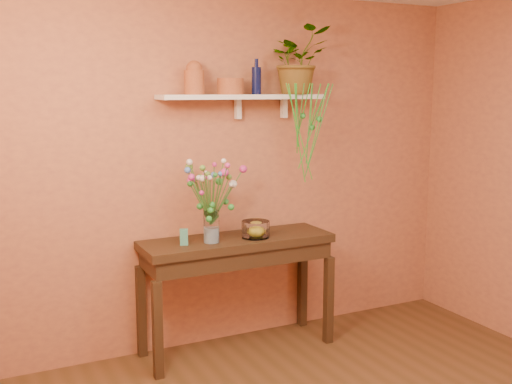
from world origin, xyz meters
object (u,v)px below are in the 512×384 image
(bouquet, at_px, (212,184))
(glass_vase, at_px, (211,229))
(blue_bottle, at_px, (256,80))
(spider_plant, at_px, (298,60))
(terracotta_jug, at_px, (194,78))
(sideboard, at_px, (237,254))
(glass_bowl, at_px, (256,230))

(bouquet, bearing_deg, glass_vase, -145.50)
(blue_bottle, relative_size, bouquet, 0.51)
(spider_plant, bearing_deg, terracotta_jug, 178.81)
(terracotta_jug, bearing_deg, blue_bottle, 1.44)
(sideboard, xyz_separation_m, spider_plant, (0.56, 0.09, 1.44))
(bouquet, relative_size, glass_bowl, 2.48)
(blue_bottle, height_order, spider_plant, spider_plant)
(sideboard, relative_size, glass_vase, 6.12)
(spider_plant, distance_m, glass_bowl, 1.34)
(sideboard, relative_size, glass_bowl, 6.93)
(blue_bottle, distance_m, glass_vase, 1.17)
(blue_bottle, relative_size, glass_vase, 1.11)
(terracotta_jug, bearing_deg, glass_bowl, -22.50)
(sideboard, distance_m, blue_bottle, 1.32)
(blue_bottle, xyz_separation_m, spider_plant, (0.34, -0.03, 0.15))
(glass_vase, xyz_separation_m, glass_bowl, (0.35, -0.00, -0.04))
(glass_vase, bearing_deg, blue_bottle, 21.35)
(blue_bottle, relative_size, glass_bowl, 1.26)
(bouquet, bearing_deg, terracotta_jug, 110.89)
(blue_bottle, bearing_deg, spider_plant, -5.08)
(spider_plant, height_order, bouquet, spider_plant)
(blue_bottle, bearing_deg, terracotta_jug, -178.56)
(sideboard, relative_size, terracotta_jug, 6.03)
(spider_plant, bearing_deg, bouquet, -169.83)
(spider_plant, bearing_deg, sideboard, -170.60)
(terracotta_jug, distance_m, glass_bowl, 1.20)
(sideboard, relative_size, blue_bottle, 5.49)
(sideboard, distance_m, glass_bowl, 0.23)
(sideboard, bearing_deg, glass_vase, -166.93)
(glass_bowl, bearing_deg, terracotta_jug, 157.50)
(sideboard, relative_size, spider_plant, 2.82)
(blue_bottle, distance_m, glass_bowl, 1.13)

